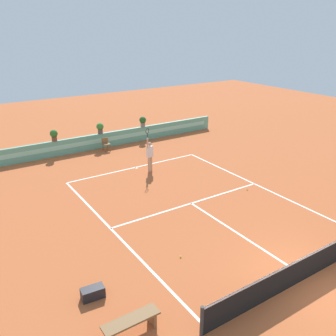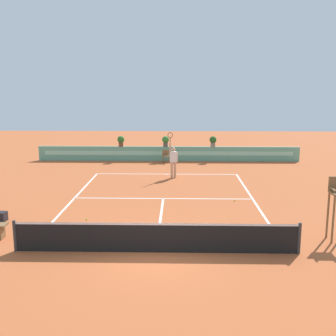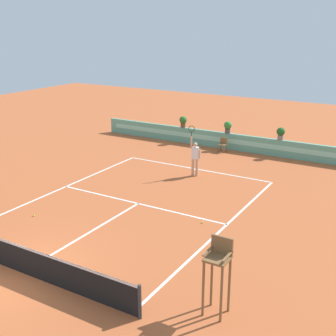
{
  "view_description": "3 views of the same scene",
  "coord_description": "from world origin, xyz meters",
  "px_view_note": "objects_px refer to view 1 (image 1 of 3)",
  "views": [
    {
      "loc": [
        -9.16,
        -5.67,
        7.74
      ],
      "look_at": [
        0.17,
        8.64,
        1.0
      ],
      "focal_mm": 38.71,
      "sensor_mm": 36.0,
      "label": 1
    },
    {
      "loc": [
        0.67,
        -12.37,
        5.09
      ],
      "look_at": [
        0.17,
        8.64,
        1.0
      ],
      "focal_mm": 45.06,
      "sensor_mm": 36.0,
      "label": 2
    },
    {
      "loc": [
        9.99,
        -8.04,
        7.33
      ],
      "look_at": [
        0.17,
        8.64,
        1.0
      ],
      "focal_mm": 47.31,
      "sensor_mm": 36.0,
      "label": 3
    }
  ],
  "objects_px": {
    "ball_kid_chair": "(106,144)",
    "potted_plant_left": "(54,135)",
    "gear_bag": "(93,293)",
    "potted_plant_centre": "(100,128)",
    "potted_plant_right": "(143,121)",
    "tennis_ball_mid_court": "(247,190)",
    "tennis_ball_near_baseline": "(180,257)",
    "bench_courtside": "(131,323)",
    "tennis_player": "(150,154)"
  },
  "relations": [
    {
      "from": "ball_kid_chair",
      "to": "potted_plant_left",
      "type": "height_order",
      "value": "potted_plant_left"
    },
    {
      "from": "gear_bag",
      "to": "potted_plant_centre",
      "type": "xyz_separation_m",
      "value": [
        6.07,
        13.42,
        1.23
      ]
    },
    {
      "from": "gear_bag",
      "to": "potted_plant_right",
      "type": "distance_m",
      "value": 16.39
    },
    {
      "from": "tennis_ball_mid_court",
      "to": "potted_plant_centre",
      "type": "bearing_deg",
      "value": 108.29
    },
    {
      "from": "tennis_ball_near_baseline",
      "to": "potted_plant_right",
      "type": "distance_m",
      "value": 14.53
    },
    {
      "from": "potted_plant_centre",
      "to": "potted_plant_left",
      "type": "bearing_deg",
      "value": 180.0
    },
    {
      "from": "ball_kid_chair",
      "to": "tennis_ball_near_baseline",
      "type": "distance_m",
      "value": 12.76
    },
    {
      "from": "ball_kid_chair",
      "to": "tennis_ball_mid_court",
      "type": "xyz_separation_m",
      "value": [
        3.4,
        -9.63,
        -0.44
      ]
    },
    {
      "from": "tennis_ball_near_baseline",
      "to": "tennis_ball_mid_court",
      "type": "bearing_deg",
      "value": 24.98
    },
    {
      "from": "gear_bag",
      "to": "potted_plant_centre",
      "type": "relative_size",
      "value": 0.97
    },
    {
      "from": "gear_bag",
      "to": "potted_plant_right",
      "type": "relative_size",
      "value": 0.97
    },
    {
      "from": "bench_courtside",
      "to": "ball_kid_chair",
      "type": "bearing_deg",
      "value": 68.4
    },
    {
      "from": "tennis_player",
      "to": "potted_plant_left",
      "type": "distance_m",
      "value": 6.63
    },
    {
      "from": "tennis_player",
      "to": "potted_plant_right",
      "type": "distance_m",
      "value": 6.12
    },
    {
      "from": "ball_kid_chair",
      "to": "potted_plant_right",
      "type": "height_order",
      "value": "potted_plant_right"
    },
    {
      "from": "tennis_ball_near_baseline",
      "to": "tennis_ball_mid_court",
      "type": "height_order",
      "value": "same"
    },
    {
      "from": "potted_plant_right",
      "to": "tennis_player",
      "type": "bearing_deg",
      "value": -115.76
    },
    {
      "from": "bench_courtside",
      "to": "tennis_player",
      "type": "height_order",
      "value": "tennis_player"
    },
    {
      "from": "potted_plant_centre",
      "to": "bench_courtside",
      "type": "bearing_deg",
      "value": -110.56
    },
    {
      "from": "ball_kid_chair",
      "to": "potted_plant_centre",
      "type": "bearing_deg",
      "value": 92.14
    },
    {
      "from": "tennis_ball_near_baseline",
      "to": "tennis_ball_mid_court",
      "type": "relative_size",
      "value": 1.0
    },
    {
      "from": "tennis_ball_mid_court",
      "to": "potted_plant_centre",
      "type": "height_order",
      "value": "potted_plant_centre"
    },
    {
      "from": "gear_bag",
      "to": "tennis_ball_near_baseline",
      "type": "height_order",
      "value": "gear_bag"
    },
    {
      "from": "ball_kid_chair",
      "to": "potted_plant_centre",
      "type": "xyz_separation_m",
      "value": [
        -0.03,
        0.73,
        0.93
      ]
    },
    {
      "from": "tennis_player",
      "to": "potted_plant_centre",
      "type": "distance_m",
      "value": 5.55
    },
    {
      "from": "tennis_player",
      "to": "potted_plant_right",
      "type": "relative_size",
      "value": 3.57
    },
    {
      "from": "ball_kid_chair",
      "to": "tennis_player",
      "type": "relative_size",
      "value": 0.33
    },
    {
      "from": "potted_plant_right",
      "to": "gear_bag",
      "type": "bearing_deg",
      "value": -124.81
    },
    {
      "from": "tennis_ball_mid_court",
      "to": "potted_plant_right",
      "type": "bearing_deg",
      "value": 90.93
    },
    {
      "from": "tennis_ball_near_baseline",
      "to": "tennis_ball_mid_court",
      "type": "distance_m",
      "value": 6.72
    },
    {
      "from": "tennis_player",
      "to": "potted_plant_centre",
      "type": "height_order",
      "value": "tennis_player"
    },
    {
      "from": "tennis_ball_near_baseline",
      "to": "potted_plant_centre",
      "type": "xyz_separation_m",
      "value": [
        2.66,
        13.19,
        1.38
      ]
    },
    {
      "from": "potted_plant_right",
      "to": "tennis_ball_mid_court",
      "type": "bearing_deg",
      "value": -89.07
    },
    {
      "from": "tennis_ball_mid_court",
      "to": "potted_plant_left",
      "type": "height_order",
      "value": "potted_plant_left"
    },
    {
      "from": "tennis_ball_near_baseline",
      "to": "potted_plant_left",
      "type": "relative_size",
      "value": 0.09
    },
    {
      "from": "tennis_ball_mid_court",
      "to": "ball_kid_chair",
      "type": "bearing_deg",
      "value": 109.43
    },
    {
      "from": "tennis_player",
      "to": "tennis_ball_near_baseline",
      "type": "distance_m",
      "value": 8.41
    },
    {
      "from": "bench_courtside",
      "to": "tennis_player",
      "type": "distance_m",
      "value": 11.68
    },
    {
      "from": "ball_kid_chair",
      "to": "tennis_player",
      "type": "height_order",
      "value": "tennis_player"
    },
    {
      "from": "potted_plant_left",
      "to": "potted_plant_right",
      "type": "relative_size",
      "value": 1.0
    },
    {
      "from": "ball_kid_chair",
      "to": "potted_plant_left",
      "type": "xyz_separation_m",
      "value": [
        -3.11,
        0.73,
        0.93
      ]
    },
    {
      "from": "tennis_player",
      "to": "potted_plant_centre",
      "type": "bearing_deg",
      "value": 96.21
    },
    {
      "from": "gear_bag",
      "to": "tennis_player",
      "type": "bearing_deg",
      "value": 49.86
    },
    {
      "from": "bench_courtside",
      "to": "tennis_ball_near_baseline",
      "type": "relative_size",
      "value": 23.53
    },
    {
      "from": "potted_plant_right",
      "to": "potted_plant_centre",
      "type": "xyz_separation_m",
      "value": [
        -3.26,
        0.0,
        0.0
      ]
    },
    {
      "from": "bench_courtside",
      "to": "tennis_player",
      "type": "relative_size",
      "value": 0.62
    },
    {
      "from": "bench_courtside",
      "to": "tennis_ball_near_baseline",
      "type": "distance_m",
      "value": 3.74
    },
    {
      "from": "tennis_ball_near_baseline",
      "to": "potted_plant_centre",
      "type": "relative_size",
      "value": 0.09
    },
    {
      "from": "bench_courtside",
      "to": "potted_plant_left",
      "type": "bearing_deg",
      "value": 80.16
    },
    {
      "from": "gear_bag",
      "to": "tennis_ball_near_baseline",
      "type": "relative_size",
      "value": 10.29
    }
  ]
}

